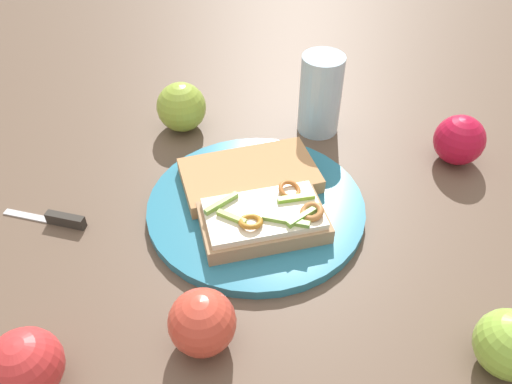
{
  "coord_description": "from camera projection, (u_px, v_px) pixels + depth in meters",
  "views": [
    {
      "loc": [
        0.1,
        0.48,
        0.48
      ],
      "look_at": [
        0.0,
        0.0,
        0.03
      ],
      "focal_mm": 36.33,
      "sensor_mm": 36.0,
      "label": 1
    }
  ],
  "objects": [
    {
      "name": "sandwich",
      "position": [
        266.0,
        219.0,
        0.63
      ],
      "size": [
        0.16,
        0.1,
        0.04
      ],
      "rotation": [
        0.0,
        0.0,
        0.04
      ],
      "color": "tan",
      "rests_on": "plate"
    },
    {
      "name": "apple_0",
      "position": [
        202.0,
        322.0,
        0.52
      ],
      "size": [
        0.08,
        0.08,
        0.07
      ],
      "primitive_type": "sphere",
      "rotation": [
        0.0,
        0.0,
        1.48
      ],
      "color": "#C94332",
      "rests_on": "ground_plane"
    },
    {
      "name": "apple_4",
      "position": [
        25.0,
        365.0,
        0.48
      ],
      "size": [
        0.09,
        0.09,
        0.07
      ],
      "primitive_type": "sphere",
      "rotation": [
        0.0,
        0.0,
        5.07
      ],
      "color": "red",
      "rests_on": "ground_plane"
    },
    {
      "name": "plate",
      "position": [
        256.0,
        207.0,
        0.68
      ],
      "size": [
        0.28,
        0.28,
        0.01
      ],
      "primitive_type": "cylinder",
      "color": "teal",
      "rests_on": "ground_plane"
    },
    {
      "name": "drinking_glass",
      "position": [
        320.0,
        94.0,
        0.78
      ],
      "size": [
        0.06,
        0.06,
        0.12
      ],
      "primitive_type": "cylinder",
      "color": "silver",
      "rests_on": "ground_plane"
    },
    {
      "name": "ground_plane",
      "position": [
        256.0,
        211.0,
        0.68
      ],
      "size": [
        2.0,
        2.0,
        0.0
      ],
      "primitive_type": "plane",
      "color": "brown",
      "rests_on": "ground"
    },
    {
      "name": "bread_slice_side",
      "position": [
        248.0,
        176.0,
        0.7
      ],
      "size": [
        0.19,
        0.12,
        0.02
      ],
      "primitive_type": "cube",
      "rotation": [
        0.0,
        0.0,
        0.09
      ],
      "color": "tan",
      "rests_on": "plate"
    },
    {
      "name": "knife",
      "position": [
        57.0,
        219.0,
        0.66
      ],
      "size": [
        0.11,
        0.06,
        0.02
      ],
      "rotation": [
        0.0,
        0.0,
        5.83
      ],
      "color": "silver",
      "rests_on": "ground_plane"
    },
    {
      "name": "apple_3",
      "position": [
        181.0,
        107.0,
        0.79
      ],
      "size": [
        0.1,
        0.1,
        0.08
      ],
      "primitive_type": "sphere",
      "rotation": [
        0.0,
        0.0,
        3.65
      ],
      "color": "#8FAC39",
      "rests_on": "ground_plane"
    },
    {
      "name": "apple_2",
      "position": [
        510.0,
        344.0,
        0.5
      ],
      "size": [
        0.09,
        0.09,
        0.07
      ],
      "primitive_type": "sphere",
      "rotation": [
        0.0,
        0.0,
        1.99
      ],
      "color": "#8FBE41",
      "rests_on": "ground_plane"
    },
    {
      "name": "apple_1",
      "position": [
        459.0,
        140.0,
        0.74
      ],
      "size": [
        0.09,
        0.09,
        0.07
      ],
      "primitive_type": "sphere",
      "rotation": [
        0.0,
        0.0,
        5.86
      ],
      "color": "#BA1030",
      "rests_on": "ground_plane"
    }
  ]
}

